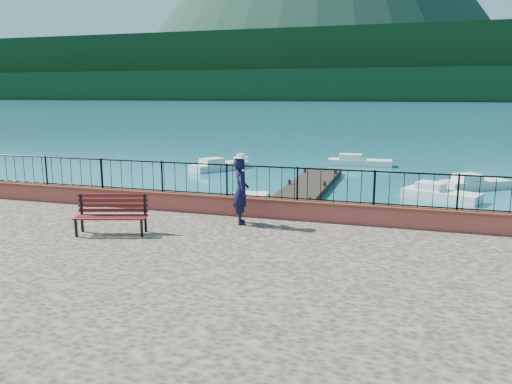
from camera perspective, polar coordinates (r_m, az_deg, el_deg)
The scene contains 14 objects.
ground at distance 11.83m, azimuth 2.16°, elevation -13.15°, with size 2000.00×2000.00×0.00m, color #19596B.
parapet at distance 14.78m, azimuth 5.84°, elevation -2.08°, with size 28.00×0.46×0.58m, color #A53E3B.
railing at distance 14.62m, azimuth 5.90°, elevation 0.84°, with size 27.00×0.05×0.95m, color black.
dock at distance 23.40m, azimuth 4.87°, elevation -0.44°, with size 2.00×16.00×0.30m, color #2D231C.
far_forest at distance 310.46m, azimuth 16.65°, elevation 11.60°, with size 900.00×60.00×18.00m, color black.
foothills at distance 370.83m, azimuth 16.84°, elevation 13.48°, with size 900.00×120.00×44.00m, color black.
park_bench at distance 13.78m, azimuth -16.16°, elevation -3.37°, with size 1.96×1.13×1.04m.
person at distance 14.16m, azimuth -1.72°, elevation 0.11°, with size 0.69×0.45×1.90m, color black.
hat at distance 14.00m, azimuth -1.75°, elevation 4.16°, with size 0.44×0.44×0.12m, color white.
boat_0 at distance 20.75m, azimuth 1.01°, elevation -1.21°, with size 3.66×1.30×0.80m, color silver.
boat_1 at distance 24.60m, azimuth 20.41°, elevation 0.06°, with size 3.40×1.30×0.80m, color white.
boat_2 at distance 28.28m, azimuth 23.83°, elevation 1.19°, with size 3.47×1.30×0.80m, color silver.
boat_3 at distance 32.36m, azimuth -4.18°, elevation 3.29°, with size 3.96×1.30×0.80m, color silver.
boat_4 at distance 34.67m, azimuth 11.78°, elevation 3.62°, with size 4.24×1.30×0.80m, color silver.
Camera 1 is at (2.69, -10.42, 4.89)m, focal length 35.00 mm.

